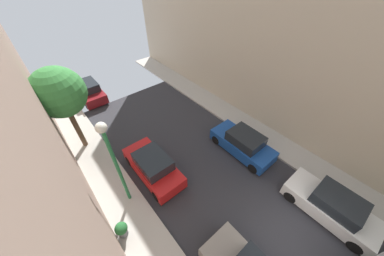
{
  "coord_description": "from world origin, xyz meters",
  "views": [
    {
      "loc": [
        -5.55,
        0.26,
        10.13
      ],
      "look_at": [
        1.29,
        8.38,
        0.5
      ],
      "focal_mm": 18.72,
      "sensor_mm": 36.0,
      "label": 1
    }
  ],
  "objects": [
    {
      "name": "ground",
      "position": [
        0.0,
        0.0,
        0.0
      ],
      "size": [
        32.0,
        32.0,
        0.0
      ],
      "primitive_type": "plane",
      "color": "#2D2D33"
    },
    {
      "name": "sidewalk_right",
      "position": [
        5.0,
        0.0,
        0.07
      ],
      "size": [
        2.0,
        44.0,
        0.15
      ],
      "primitive_type": "cube",
      "color": "#B7B2A8",
      "rests_on": "ground"
    },
    {
      "name": "parked_car_left_2",
      "position": [
        -2.7,
        7.14,
        0.72
      ],
      "size": [
        1.78,
        4.2,
        1.57
      ],
      "color": "red",
      "rests_on": "ground"
    },
    {
      "name": "parked_car_left_3",
      "position": [
        -2.7,
        17.79,
        0.72
      ],
      "size": [
        1.78,
        4.2,
        1.57
      ],
      "color": "maroon",
      "rests_on": "ground"
    },
    {
      "name": "parked_car_right_3",
      "position": [
        2.7,
        -0.56,
        0.72
      ],
      "size": [
        1.78,
        4.2,
        1.57
      ],
      "color": "white",
      "rests_on": "ground"
    },
    {
      "name": "parked_car_right_4",
      "position": [
        2.7,
        4.95,
        0.72
      ],
      "size": [
        1.78,
        4.2,
        1.57
      ],
      "color": "#194799",
      "rests_on": "ground"
    },
    {
      "name": "street_tree_0",
      "position": [
        -5.08,
        12.05,
        4.23
      ],
      "size": [
        2.83,
        2.83,
        5.53
      ],
      "color": "brown",
      "rests_on": "sidewalk_left"
    },
    {
      "name": "potted_plant_1",
      "position": [
        -5.66,
        5.06,
        0.66
      ],
      "size": [
        0.57,
        0.57,
        0.91
      ],
      "color": "slate",
      "rests_on": "sidewalk_left"
    },
    {
      "name": "lamp_post",
      "position": [
        -4.6,
        6.57,
        3.65
      ],
      "size": [
        0.44,
        0.44,
        5.28
      ],
      "color": "#26723F",
      "rests_on": "sidewalk_left"
    }
  ]
}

